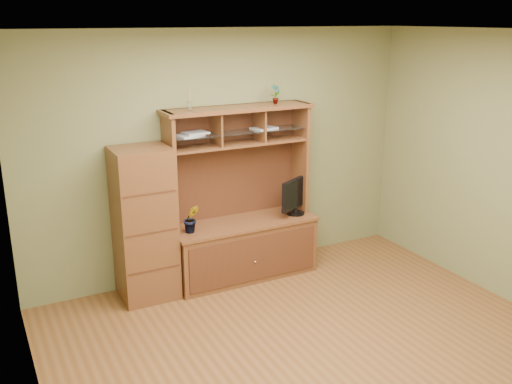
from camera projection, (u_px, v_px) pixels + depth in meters
room at (326, 205)px, 4.58m from camera, size 4.54×4.04×2.74m
media_hutch at (242, 231)px, 6.33m from camera, size 1.66×0.61×1.90m
monitor at (296, 195)px, 6.44m from camera, size 0.48×0.29×0.42m
orchid_plant at (191, 219)px, 5.90m from camera, size 0.19×0.17×0.30m
top_plant at (275, 94)px, 6.16m from camera, size 0.12×0.09×0.21m
reed_diffuser at (189, 101)px, 5.72m from camera, size 0.05×0.05×0.25m
magazines at (216, 132)px, 5.95m from camera, size 1.17×0.26×0.04m
side_cabinet at (145, 224)px, 5.76m from camera, size 0.57×0.52×1.58m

